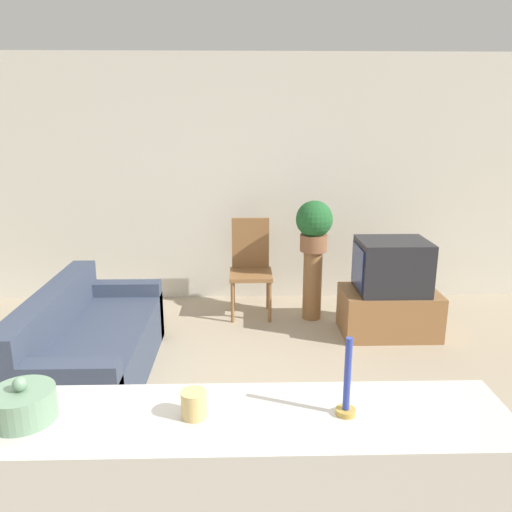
# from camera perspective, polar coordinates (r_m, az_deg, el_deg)

# --- Properties ---
(wall_back) EXTENTS (9.00, 0.06, 2.70)m
(wall_back) POSITION_cam_1_polar(r_m,az_deg,el_deg) (5.62, -4.90, 8.51)
(wall_back) COLOR beige
(wall_back) RESTS_ON ground_plane
(couch) EXTENTS (0.81, 1.75, 0.75)m
(couch) POSITION_cam_1_polar(r_m,az_deg,el_deg) (4.19, -18.49, -9.99)
(couch) COLOR #384256
(couch) RESTS_ON ground_plane
(tv_stand) EXTENTS (0.91, 0.57, 0.44)m
(tv_stand) POSITION_cam_1_polar(r_m,az_deg,el_deg) (5.01, 14.92, -6.21)
(tv_stand) COLOR olive
(tv_stand) RESTS_ON ground_plane
(television) EXTENTS (0.65, 0.53, 0.49)m
(television) POSITION_cam_1_polar(r_m,az_deg,el_deg) (4.86, 15.22, -1.10)
(television) COLOR #232328
(television) RESTS_ON tv_stand
(wooden_chair) EXTENTS (0.44, 0.44, 1.01)m
(wooden_chair) POSITION_cam_1_polar(r_m,az_deg,el_deg) (5.26, -0.61, -0.84)
(wooden_chair) COLOR olive
(wooden_chair) RESTS_ON ground_plane
(plant_stand) EXTENTS (0.19, 0.19, 0.73)m
(plant_stand) POSITION_cam_1_polar(r_m,az_deg,el_deg) (5.19, 6.44, -3.28)
(plant_stand) COLOR olive
(plant_stand) RESTS_ON ground_plane
(potted_plant) EXTENTS (0.37, 0.37, 0.51)m
(potted_plant) POSITION_cam_1_polar(r_m,az_deg,el_deg) (5.03, 6.66, 3.67)
(potted_plant) COLOR #8E5B3D
(potted_plant) RESTS_ON plant_stand
(decorative_bowl) EXTENTS (0.22, 0.22, 0.16)m
(decorative_bowl) POSITION_cam_1_polar(r_m,az_deg,el_deg) (1.94, -25.13, -15.10)
(decorative_bowl) COLOR gray
(decorative_bowl) RESTS_ON foreground_counter
(candle_jar) EXTENTS (0.09, 0.09, 0.10)m
(candle_jar) POSITION_cam_1_polar(r_m,az_deg,el_deg) (1.80, -7.11, -16.44)
(candle_jar) COLOR tan
(candle_jar) RESTS_ON foreground_counter
(candlestick) EXTENTS (0.07, 0.07, 0.29)m
(candlestick) POSITION_cam_1_polar(r_m,az_deg,el_deg) (1.80, 10.34, -14.72)
(candlestick) COLOR #B7933D
(candlestick) RESTS_ON foreground_counter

